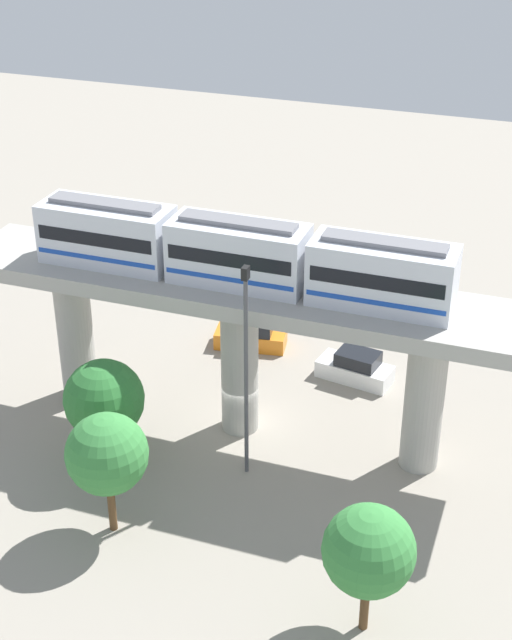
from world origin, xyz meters
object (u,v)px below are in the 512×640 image
Objects in this scene: parked_car_orange at (251,335)px; tree_near_viaduct at (369,551)px; parked_car_white at (356,368)px; signal_post at (246,365)px; tree_mid_lot at (104,399)px; tree_far_corner at (107,454)px; train at (238,253)px.

parked_car_orange is 0.77× the size of tree_near_viaduct.
tree_near_viaduct reaches higher than parked_car_white.
parked_car_white is at bearing 163.51° from signal_post.
tree_mid_lot is at bearing -113.58° from tree_near_viaduct.
tree_far_corner is 7.52m from signal_post.
parked_car_orange is 13.57m from tree_mid_lot.
tree_near_viaduct is 12.11m from tree_far_corner.
train reaches higher than parked_car_white.
train is 3.44× the size of tree_far_corner.
parked_car_white is 17.70m from tree_far_corner.
parked_car_white is at bearing -164.78° from tree_near_viaduct.
parked_car_white is at bearing 67.62° from parked_car_orange.
train is 12.18m from parked_car_white.
train reaches higher than tree_far_corner.
parked_car_orange is (-8.05, -2.27, -9.23)m from train.
train is 4.61× the size of parked_car_white.
tree_mid_lot is (12.96, -2.83, 2.88)m from parked_car_orange.
signal_post is at bearing 144.66° from tree_far_corner.
tree_near_viaduct is at bearing 66.42° from tree_mid_lot.
tree_near_viaduct is (17.73, 4.82, 3.23)m from parked_car_white.
tree_near_viaduct is at bearing 39.86° from train.
signal_post reaches higher than tree_near_viaduct.
tree_near_viaduct is 15.78m from tree_mid_lot.
signal_post is (11.45, 3.88, 5.31)m from parked_car_orange.
tree_mid_lot reaches higher than parked_car_orange.
tree_far_corner is at bearing -10.70° from parked_car_orange.
parked_car_orange is 0.40× the size of signal_post.
parked_car_orange is at bearing 167.69° from tree_mid_lot.
signal_post reaches higher than parked_car_white.
train is 15.80m from tree_near_viaduct.
parked_car_orange is at bearing -92.93° from parked_car_white.
train reaches higher than tree_near_viaduct.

